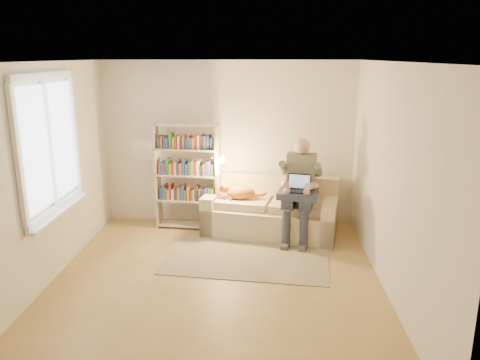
# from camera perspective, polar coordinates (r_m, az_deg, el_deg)

# --- Properties ---
(floor) EXTENTS (4.50, 4.50, 0.00)m
(floor) POSITION_cam_1_polar(r_m,az_deg,el_deg) (5.79, -3.01, -12.45)
(floor) COLOR olive
(floor) RESTS_ON ground
(ceiling) EXTENTS (4.00, 4.50, 0.02)m
(ceiling) POSITION_cam_1_polar(r_m,az_deg,el_deg) (5.14, -3.41, 14.21)
(ceiling) COLOR white
(ceiling) RESTS_ON wall_back
(wall_left) EXTENTS (0.02, 4.50, 2.60)m
(wall_left) POSITION_cam_1_polar(r_m,az_deg,el_deg) (5.88, -22.98, 0.32)
(wall_left) COLOR silver
(wall_left) RESTS_ON floor
(wall_right) EXTENTS (0.02, 4.50, 2.60)m
(wall_right) POSITION_cam_1_polar(r_m,az_deg,el_deg) (5.49, 18.06, -0.20)
(wall_right) COLOR silver
(wall_right) RESTS_ON floor
(wall_back) EXTENTS (4.00, 0.02, 2.60)m
(wall_back) POSITION_cam_1_polar(r_m,az_deg,el_deg) (7.51, -1.40, 4.48)
(wall_back) COLOR silver
(wall_back) RESTS_ON floor
(wall_front) EXTENTS (4.00, 0.02, 2.60)m
(wall_front) POSITION_cam_1_polar(r_m,az_deg,el_deg) (3.22, -7.44, -10.26)
(wall_front) COLOR silver
(wall_front) RESTS_ON floor
(window) EXTENTS (0.12, 1.52, 1.69)m
(window) POSITION_cam_1_polar(r_m,az_deg,el_deg) (6.01, -21.79, 1.49)
(window) COLOR white
(window) RESTS_ON wall_left
(sofa) EXTENTS (2.14, 1.29, 0.85)m
(sofa) POSITION_cam_1_polar(r_m,az_deg,el_deg) (7.25, 3.79, -4.04)
(sofa) COLOR beige
(sofa) RESTS_ON floor
(person) EXTENTS (0.54, 0.74, 1.50)m
(person) POSITION_cam_1_polar(r_m,az_deg,el_deg) (6.88, 7.29, -0.58)
(person) COLOR slate
(person) RESTS_ON sofa
(cat) EXTENTS (0.68, 0.32, 0.24)m
(cat) POSITION_cam_1_polar(r_m,az_deg,el_deg) (7.13, -0.18, -1.48)
(cat) COLOR orange
(cat) RESTS_ON sofa
(blanket) EXTENTS (0.64, 0.56, 0.09)m
(blanket) POSITION_cam_1_polar(r_m,az_deg,el_deg) (6.76, 7.29, -1.72)
(blanket) COLOR #2B344C
(blanket) RESTS_ON person
(laptop) EXTENTS (0.38, 0.36, 0.27)m
(laptop) POSITION_cam_1_polar(r_m,az_deg,el_deg) (6.74, 7.34, -0.82)
(laptop) COLOR black
(laptop) RESTS_ON blanket
(bookshelf) EXTENTS (1.11, 0.41, 1.68)m
(bookshelf) POSITION_cam_1_polar(r_m,az_deg,el_deg) (7.30, -6.43, 1.12)
(bookshelf) COLOR beige
(bookshelf) RESTS_ON floor
(rug) EXTENTS (2.30, 1.51, 0.01)m
(rug) POSITION_cam_1_polar(r_m,az_deg,el_deg) (6.40, 0.83, -9.58)
(rug) COLOR gray
(rug) RESTS_ON floor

